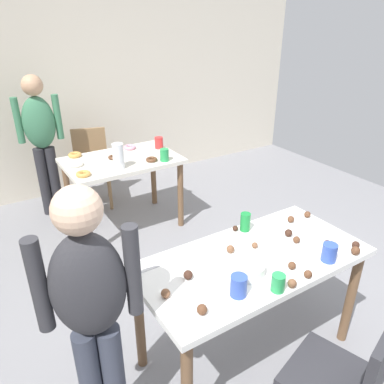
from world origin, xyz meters
name	(u,v)px	position (x,y,z in m)	size (l,w,h in m)	color
ground_plane	(247,349)	(0.00, 0.00, 0.00)	(6.40, 6.40, 0.00)	gray
wall_back	(78,83)	(0.00, 3.20, 1.30)	(6.40, 0.10, 2.60)	beige
dining_table_near	(252,271)	(-0.01, 0.00, 0.65)	(1.38, 0.67, 0.75)	white
dining_table_far	(122,169)	(-0.02, 1.95, 0.64)	(1.09, 0.73, 0.75)	silver
chair_near_table	(349,378)	(-0.01, -0.71, 0.50)	(0.50, 0.50, 0.87)	#2D2D33
chair_far_table	(91,163)	(-0.11, 2.67, 0.50)	(0.50, 0.50, 0.87)	olive
person_girl_near	(92,309)	(-0.98, -0.04, 0.87)	(0.45, 0.29, 1.46)	#383D4C
person_adult_far	(41,135)	(-0.60, 2.66, 0.90)	(0.46, 0.25, 1.51)	#28282D
mixing_bowl	(246,268)	(-0.14, -0.09, 0.78)	(0.20, 0.20, 0.06)	white
soda_can	(245,222)	(0.14, 0.27, 0.81)	(0.07, 0.07, 0.12)	#198438
fork_near	(146,270)	(-0.59, 0.22, 0.75)	(0.17, 0.02, 0.01)	silver
cup_near_0	(329,253)	(0.33, -0.25, 0.80)	(0.08, 0.08, 0.11)	#3351B2
cup_near_1	(239,286)	(-0.29, -0.20, 0.81)	(0.08, 0.08, 0.11)	#3351B2
cup_near_2	(278,283)	(-0.10, -0.28, 0.80)	(0.07, 0.07, 0.10)	green
cake_ball_0	(166,293)	(-0.61, -0.02, 0.77)	(0.05, 0.05, 0.05)	brown
cake_ball_1	(202,309)	(-0.51, -0.22, 0.78)	(0.05, 0.05, 0.05)	brown
cake_ball_2	(291,219)	(0.48, 0.18, 0.77)	(0.05, 0.05, 0.05)	brown
cake_ball_3	(292,265)	(0.10, -0.20, 0.77)	(0.04, 0.04, 0.04)	brown
cake_ball_4	(356,251)	(0.52, -0.30, 0.78)	(0.05, 0.05, 0.05)	brown
cake_ball_5	(230,249)	(-0.09, 0.11, 0.77)	(0.05, 0.05, 0.05)	brown
cake_ball_6	(308,274)	(0.12, -0.30, 0.77)	(0.04, 0.04, 0.04)	brown
cake_ball_7	(307,214)	(0.62, 0.17, 0.77)	(0.04, 0.04, 0.04)	brown
cake_ball_8	(255,245)	(0.06, 0.07, 0.77)	(0.04, 0.04, 0.04)	brown
cake_ball_9	(188,275)	(-0.43, 0.04, 0.78)	(0.05, 0.05, 0.05)	#3D2319
cake_ball_10	(235,228)	(0.09, 0.29, 0.77)	(0.04, 0.04, 0.04)	#3D2319
cake_ball_11	(327,243)	(0.46, -0.14, 0.77)	(0.04, 0.04, 0.04)	brown
cake_ball_12	(289,233)	(0.33, 0.06, 0.77)	(0.05, 0.05, 0.05)	#3D2319
cake_ball_13	(292,283)	(-0.01, -0.31, 0.77)	(0.05, 0.05, 0.05)	brown
cake_ball_14	(356,245)	(0.58, -0.26, 0.77)	(0.05, 0.05, 0.05)	#3D2319
cake_ball_15	(297,240)	(0.32, -0.02, 0.77)	(0.04, 0.04, 0.04)	brown
pitcher_far	(118,156)	(-0.13, 1.73, 0.87)	(0.10, 0.10, 0.24)	white
cup_far_0	(164,155)	(0.31, 1.68, 0.81)	(0.08, 0.08, 0.12)	green
cup_far_1	(159,143)	(0.44, 2.05, 0.81)	(0.09, 0.09, 0.12)	red
donut_far_0	(75,155)	(-0.39, 2.26, 0.77)	(0.13, 0.13, 0.04)	gold
donut_far_1	(76,164)	(-0.45, 2.00, 0.77)	(0.13, 0.13, 0.04)	white
donut_far_2	(83,174)	(-0.47, 1.73, 0.77)	(0.13, 0.13, 0.04)	gold
donut_far_3	(113,157)	(-0.09, 2.00, 0.76)	(0.10, 0.10, 0.03)	brown
donut_far_4	(152,159)	(0.20, 1.74, 0.77)	(0.11, 0.11, 0.03)	brown
donut_far_5	(130,147)	(0.17, 2.19, 0.77)	(0.13, 0.13, 0.04)	pink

